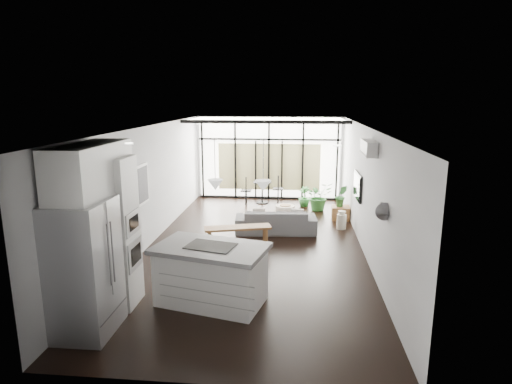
% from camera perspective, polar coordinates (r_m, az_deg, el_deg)
% --- Properties ---
extents(floor, '(5.00, 10.00, 0.00)m').
position_cam_1_polar(floor, '(10.18, -0.16, -7.25)').
color(floor, black).
rests_on(floor, ground).
extents(ceiling, '(5.00, 10.00, 0.00)m').
position_cam_1_polar(ceiling, '(9.60, -0.17, 8.68)').
color(ceiling, silver).
rests_on(ceiling, ground).
extents(wall_left, '(0.02, 10.00, 2.80)m').
position_cam_1_polar(wall_left, '(10.34, -14.10, 0.74)').
color(wall_left, silver).
rests_on(wall_left, ground).
extents(wall_right, '(0.02, 10.00, 2.80)m').
position_cam_1_polar(wall_right, '(9.87, 14.43, 0.17)').
color(wall_right, silver).
rests_on(wall_right, ground).
extents(wall_back, '(5.00, 0.02, 2.80)m').
position_cam_1_polar(wall_back, '(14.70, 1.75, 4.55)').
color(wall_back, silver).
rests_on(wall_back, ground).
extents(wall_front, '(5.00, 0.02, 2.80)m').
position_cam_1_polar(wall_front, '(5.06, -5.84, -11.44)').
color(wall_front, silver).
rests_on(wall_front, ground).
extents(glazing, '(5.00, 0.20, 2.80)m').
position_cam_1_polar(glazing, '(14.58, 1.72, 4.48)').
color(glazing, black).
rests_on(glazing, ground).
extents(skylight, '(4.70, 1.90, 0.06)m').
position_cam_1_polar(skylight, '(13.58, 1.51, 9.69)').
color(skylight, silver).
rests_on(skylight, ceiling).
extents(neighbour_building, '(3.50, 0.02, 1.60)m').
position_cam_1_polar(neighbour_building, '(14.70, 1.73, 3.36)').
color(neighbour_building, beige).
rests_on(neighbour_building, ground).
extents(island, '(2.06, 1.52, 1.01)m').
position_cam_1_polar(island, '(7.42, -5.99, -10.89)').
color(island, white).
rests_on(island, floor).
extents(cooktop, '(0.90, 0.70, 0.01)m').
position_cam_1_polar(cooktop, '(7.24, -6.09, -7.16)').
color(cooktop, black).
rests_on(cooktop, island).
extents(fridge, '(0.78, 0.97, 2.01)m').
position_cam_1_polar(fridge, '(6.82, -21.86, -9.41)').
color(fridge, '#98999D').
rests_on(fridge, floor).
extents(appliance_column, '(0.65, 0.68, 2.52)m').
position_cam_1_polar(appliance_column, '(7.46, -18.37, -5.18)').
color(appliance_column, white).
rests_on(appliance_column, floor).
extents(upper_cabinets, '(0.62, 1.75, 0.86)m').
position_cam_1_polar(upper_cabinets, '(6.85, -21.17, 2.45)').
color(upper_cabinets, white).
rests_on(upper_cabinets, wall_left).
extents(pendant_left, '(0.26, 0.26, 0.18)m').
position_cam_1_polar(pendant_left, '(7.15, -5.45, 0.96)').
color(pendant_left, silver).
rests_on(pendant_left, ceiling).
extents(pendant_right, '(0.26, 0.26, 0.18)m').
position_cam_1_polar(pendant_right, '(7.05, 0.95, 0.84)').
color(pendant_right, silver).
rests_on(pendant_right, ceiling).
extents(sofa, '(2.12, 0.77, 0.81)m').
position_cam_1_polar(sofa, '(11.10, 2.66, -3.36)').
color(sofa, '#525255').
rests_on(sofa, floor).
extents(console_bench, '(1.60, 0.78, 0.50)m').
position_cam_1_polar(console_bench, '(10.07, -2.45, -5.99)').
color(console_bench, brown).
rests_on(console_bench, floor).
extents(pouf, '(0.68, 0.68, 0.44)m').
position_cam_1_polar(pouf, '(12.21, 3.90, -2.82)').
color(pouf, beige).
rests_on(pouf, floor).
extents(crate, '(0.52, 0.52, 0.38)m').
position_cam_1_polar(crate, '(12.56, 11.20, -2.73)').
color(crate, brown).
rests_on(crate, floor).
extents(plant_tall, '(1.12, 1.15, 0.69)m').
position_cam_1_polar(plant_tall, '(13.39, 8.35, -0.98)').
color(plant_tall, '#2C6A2C').
rests_on(plant_tall, floor).
extents(plant_med, '(0.64, 0.74, 0.36)m').
position_cam_1_polar(plant_med, '(13.84, 6.44, -1.17)').
color(plant_med, '#2C6A2C').
rests_on(plant_med, floor).
extents(plant_crate, '(0.40, 0.66, 0.28)m').
position_cam_1_polar(plant_crate, '(12.48, 11.26, -1.28)').
color(plant_crate, '#2C6A2C').
rests_on(plant_crate, crate).
extents(milk_can, '(0.26, 0.26, 0.50)m').
position_cam_1_polar(milk_can, '(11.63, 11.34, -3.67)').
color(milk_can, beige).
rests_on(milk_can, floor).
extents(bistro_set, '(1.48, 0.98, 0.66)m').
position_cam_1_polar(bistro_set, '(14.15, 0.84, -0.17)').
color(bistro_set, black).
rests_on(bistro_set, floor).
extents(tv, '(0.05, 1.10, 0.65)m').
position_cam_1_polar(tv, '(10.85, 13.40, 0.79)').
color(tv, black).
rests_on(tv, wall_right).
extents(ac_unit, '(0.22, 0.90, 0.30)m').
position_cam_1_polar(ac_unit, '(8.90, 14.81, 5.69)').
color(ac_unit, silver).
rests_on(ac_unit, wall_right).
extents(framed_art, '(0.04, 0.70, 0.90)m').
position_cam_1_polar(framed_art, '(9.84, -14.93, 0.99)').
color(framed_art, black).
rests_on(framed_art, wall_left).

